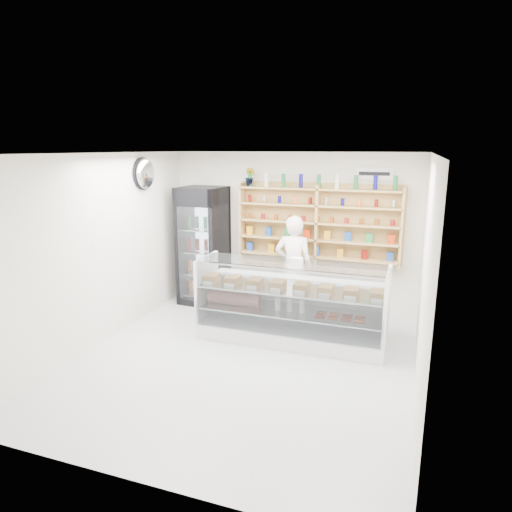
% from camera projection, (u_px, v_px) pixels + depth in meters
% --- Properties ---
extents(room, '(5.00, 5.00, 5.00)m').
position_uv_depth(room, '(242.00, 263.00, 5.97)').
color(room, '#BABBC0').
rests_on(room, ground).
extents(display_counter, '(2.81, 0.84, 1.23)m').
position_uv_depth(display_counter, '(291.00, 319.00, 6.90)').
color(display_counter, white).
rests_on(display_counter, floor).
extents(shop_worker, '(0.67, 0.46, 1.77)m').
position_uv_depth(shop_worker, '(293.00, 266.00, 7.81)').
color(shop_worker, white).
rests_on(shop_worker, floor).
extents(drinks_cooler, '(0.82, 0.80, 2.18)m').
position_uv_depth(drinks_cooler, '(203.00, 245.00, 8.49)').
color(drinks_cooler, black).
rests_on(drinks_cooler, floor).
extents(wall_shelving, '(2.84, 0.28, 1.33)m').
position_uv_depth(wall_shelving, '(317.00, 223.00, 7.91)').
color(wall_shelving, tan).
rests_on(wall_shelving, back_wall).
extents(potted_plant, '(0.22, 0.20, 0.33)m').
position_uv_depth(potted_plant, '(250.00, 177.00, 8.14)').
color(potted_plant, '#1E6626').
rests_on(potted_plant, wall_shelving).
extents(security_mirror, '(0.15, 0.50, 0.50)m').
position_uv_depth(security_mirror, '(146.00, 174.00, 7.53)').
color(security_mirror, silver).
rests_on(security_mirror, left_wall).
extents(wall_sign, '(0.62, 0.03, 0.20)m').
position_uv_depth(wall_sign, '(374.00, 174.00, 7.54)').
color(wall_sign, white).
rests_on(wall_sign, back_wall).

